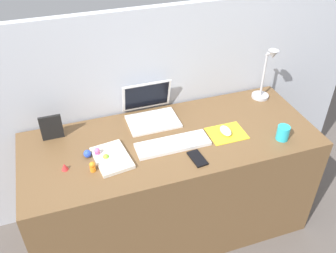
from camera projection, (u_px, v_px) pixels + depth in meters
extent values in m
plane|color=#59514C|center=(171.00, 223.00, 2.52)|extent=(6.00, 6.00, 0.00)
cube|color=#B2B7C1|center=(153.00, 111.00, 2.39)|extent=(2.87, 0.05, 1.37)
cube|color=brown|center=(171.00, 185.00, 2.30)|extent=(1.67, 0.67, 0.74)
cube|color=white|center=(153.00, 121.00, 2.19)|extent=(0.30, 0.21, 0.01)
cube|color=white|center=(147.00, 96.00, 2.23)|extent=(0.30, 0.06, 0.20)
cube|color=black|center=(147.00, 96.00, 2.23)|extent=(0.27, 0.05, 0.17)
cube|color=white|center=(173.00, 144.00, 2.02)|extent=(0.41, 0.13, 0.02)
cube|color=yellow|center=(227.00, 133.00, 2.11)|extent=(0.21, 0.17, 0.00)
ellipsoid|color=white|center=(226.00, 131.00, 2.10)|extent=(0.06, 0.10, 0.03)
cube|color=black|center=(197.00, 158.00, 1.93)|extent=(0.08, 0.13, 0.01)
cylinder|color=#B7B7BC|center=(260.00, 96.00, 2.42)|extent=(0.11, 0.11, 0.02)
cylinder|color=#B7B7BC|center=(264.00, 75.00, 2.33)|extent=(0.01, 0.01, 0.30)
cylinder|color=#B7B7BC|center=(270.00, 54.00, 2.21)|extent=(0.01, 0.09, 0.07)
cone|color=#B7B7BC|center=(273.00, 54.00, 2.18)|extent=(0.06, 0.06, 0.05)
cube|color=silver|center=(112.00, 158.00, 1.93)|extent=(0.20, 0.26, 0.02)
cube|color=black|center=(51.00, 128.00, 2.03)|extent=(0.12, 0.02, 0.15)
cylinder|color=#28B7CC|center=(283.00, 133.00, 2.05)|extent=(0.07, 0.07, 0.08)
ellipsoid|color=#8CDB33|center=(106.00, 157.00, 1.92)|extent=(0.03, 0.03, 0.04)
cylinder|color=orange|center=(93.00, 169.00, 1.86)|extent=(0.03, 0.03, 0.03)
sphere|color=orange|center=(92.00, 165.00, 1.84)|extent=(0.03, 0.03, 0.03)
cone|color=red|center=(65.00, 167.00, 1.86)|extent=(0.04, 0.04, 0.04)
ellipsoid|color=blue|center=(87.00, 154.00, 1.94)|extent=(0.04, 0.04, 0.04)
cylinder|color=pink|center=(98.00, 154.00, 1.94)|extent=(0.03, 0.03, 0.03)
sphere|color=pink|center=(97.00, 151.00, 1.93)|extent=(0.03, 0.03, 0.03)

